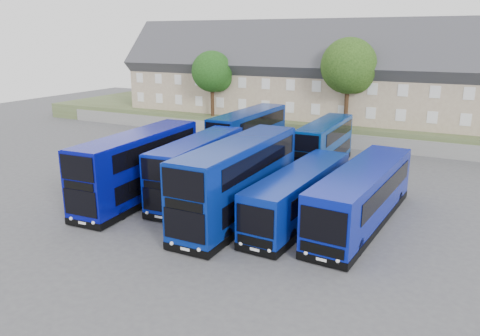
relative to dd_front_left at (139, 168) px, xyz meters
name	(u,v)px	position (x,y,z in m)	size (l,w,h in m)	color
ground	(207,222)	(6.43, -1.50, -2.33)	(120.00, 120.00, 0.00)	#49494E
retaining_wall	(322,138)	(6.43, 22.50, -1.58)	(70.00, 0.40, 1.50)	slate
earth_bank	(346,121)	(6.43, 32.50, -1.33)	(80.00, 20.00, 2.00)	#4E5A33
terrace_row	(367,79)	(9.43, 28.50, 4.27)	(60.00, 10.40, 11.20)	tan
dd_front_left	(139,168)	(0.00, 0.00, 0.00)	(3.34, 12.03, 4.73)	#070B87
dd_front_mid	(198,169)	(3.47, 2.26, -0.24)	(3.17, 10.83, 4.25)	#081A95
dd_front_right	(238,182)	(7.84, 0.00, 0.09)	(2.88, 12.39, 4.92)	navy
dd_rear_left	(249,136)	(2.02, 13.58, -0.10)	(2.80, 11.47, 4.54)	navy
dd_rear_right	(324,146)	(9.27, 13.67, -0.31)	(2.48, 10.37, 4.11)	navy
coach_east_a	(299,196)	(11.44, 1.35, -0.74)	(3.14, 11.99, 3.25)	#082294
coach_east_b	(362,197)	(15.08, 2.45, -0.56)	(3.74, 13.33, 3.60)	#08189F
tree_west	(213,73)	(-7.43, 23.59, 4.72)	(4.80, 4.80, 7.65)	#382314
tree_mid	(350,68)	(8.57, 24.09, 5.74)	(5.76, 5.76, 9.18)	#382314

